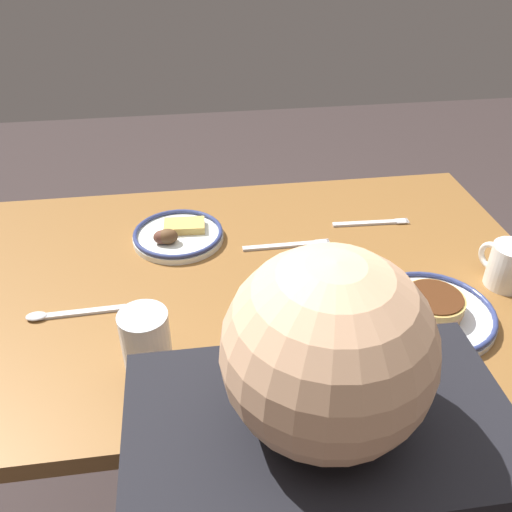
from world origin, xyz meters
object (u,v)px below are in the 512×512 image
object	(u,v)px
plate_near_main	(177,235)
plate_center_pancakes	(431,311)
drinking_glass	(146,344)
fork_near	(287,245)
fork_far	(371,223)
coffee_mug	(508,265)
tea_spoon	(62,314)

from	to	relation	value
plate_near_main	plate_center_pancakes	bearing A→B (deg)	143.96
drinking_glass	fork_near	distance (m)	0.45
plate_center_pancakes	fork_far	xyz separation A→B (m)	(0.00, -0.35, -0.01)
coffee_mug	fork_near	size ratio (longest dim) A/B	0.54
plate_near_main	fork_near	xyz separation A→B (m)	(-0.25, 0.06, -0.01)
coffee_mug	tea_spoon	distance (m)	0.90
fork_far	drinking_glass	bearing A→B (deg)	37.24
drinking_glass	tea_spoon	size ratio (longest dim) A/B	0.61
plate_center_pancakes	plate_near_main	bearing A→B (deg)	-36.04
coffee_mug	tea_spoon	world-z (taller)	coffee_mug
drinking_glass	fork_far	distance (m)	0.66
plate_near_main	coffee_mug	size ratio (longest dim) A/B	1.91
coffee_mug	fork_near	bearing A→B (deg)	-25.57
drinking_glass	fork_near	size ratio (longest dim) A/B	0.56
plate_center_pancakes	fork_near	xyz separation A→B (m)	(0.23, -0.28, -0.01)
fork_far	tea_spoon	size ratio (longest dim) A/B	1.01
plate_near_main	plate_center_pancakes	distance (m)	0.59
drinking_glass	fork_far	bearing A→B (deg)	-142.76
plate_near_main	tea_spoon	size ratio (longest dim) A/B	1.12
plate_center_pancakes	drinking_glass	size ratio (longest dim) A/B	2.14
tea_spoon	plate_center_pancakes	bearing A→B (deg)	171.51
drinking_glass	plate_center_pancakes	bearing A→B (deg)	-174.53
plate_center_pancakes	coffee_mug	xyz separation A→B (m)	(-0.19, -0.08, 0.03)
plate_center_pancakes	drinking_glass	world-z (taller)	drinking_glass
plate_center_pancakes	fork_near	size ratio (longest dim) A/B	1.20
plate_center_pancakes	drinking_glass	bearing A→B (deg)	5.47
plate_near_main	fork_near	bearing A→B (deg)	165.76
tea_spoon	fork_near	bearing A→B (deg)	-159.61
plate_center_pancakes	fork_far	distance (m)	0.35
coffee_mug	fork_near	world-z (taller)	coffee_mug
drinking_glass	coffee_mug	bearing A→B (deg)	-169.65
fork_near	fork_far	size ratio (longest dim) A/B	1.07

